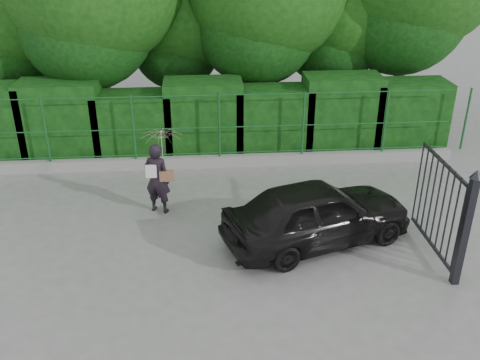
{
  "coord_description": "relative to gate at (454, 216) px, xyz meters",
  "views": [
    {
      "loc": [
        -0.08,
        -9.13,
        6.18
      ],
      "look_at": [
        0.72,
        1.3,
        1.1
      ],
      "focal_mm": 40.0,
      "sensor_mm": 36.0,
      "label": 1
    }
  ],
  "objects": [
    {
      "name": "gate",
      "position": [
        0.0,
        0.0,
        0.0
      ],
      "size": [
        0.22,
        2.33,
        2.36
      ],
      "color": "#222227",
      "rests_on": "ground"
    },
    {
      "name": "kerb",
      "position": [
        -4.6,
        5.22,
        -1.04
      ],
      "size": [
        14.0,
        0.25,
        0.3
      ],
      "primitive_type": "cube",
      "color": "#9E9E99",
      "rests_on": "ground"
    },
    {
      "name": "hedge",
      "position": [
        -4.64,
        6.22,
        -0.14
      ],
      "size": [
        14.2,
        1.2,
        2.24
      ],
      "color": "black",
      "rests_on": "ground"
    },
    {
      "name": "woman",
      "position": [
        -5.63,
        2.8,
        0.13
      ],
      "size": [
        0.98,
        0.96,
        2.02
      ],
      "color": "black",
      "rests_on": "ground"
    },
    {
      "name": "ground",
      "position": [
        -4.6,
        0.72,
        -1.19
      ],
      "size": [
        80.0,
        80.0,
        0.0
      ],
      "primitive_type": "plane",
      "color": "gray"
    },
    {
      "name": "car",
      "position": [
        -2.32,
        1.18,
        -0.5
      ],
      "size": [
        4.34,
        2.84,
        1.37
      ],
      "primitive_type": "imported",
      "rotation": [
        0.0,
        0.0,
        1.9
      ],
      "color": "black",
      "rests_on": "ground"
    },
    {
      "name": "fence",
      "position": [
        -4.38,
        5.22,
        0.01
      ],
      "size": [
        14.13,
        0.06,
        1.8
      ],
      "color": "#175625",
      "rests_on": "kerb"
    }
  ]
}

